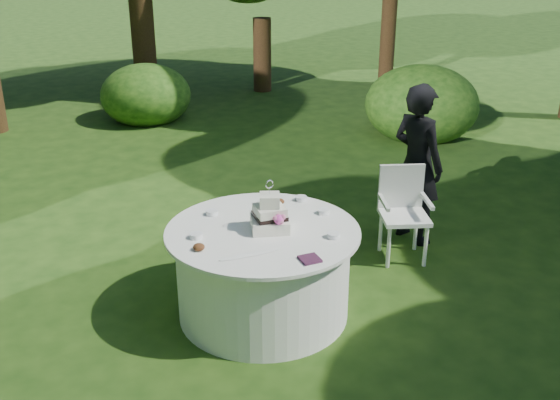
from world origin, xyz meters
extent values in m
plane|color=#1C3A10|center=(0.00, 0.00, 0.00)|extent=(80.00, 80.00, 0.00)
cube|color=#421C37|center=(0.12, -0.61, 0.78)|extent=(0.14, 0.14, 0.02)
ellipsoid|color=white|center=(-0.25, -0.37, 0.78)|extent=(0.48, 0.07, 0.01)
imported|color=black|center=(1.94, 0.71, 0.81)|extent=(0.53, 0.67, 1.63)
cylinder|color=white|center=(0.00, 0.00, 0.37)|extent=(1.40, 1.40, 0.74)
cylinder|color=white|center=(0.00, 0.00, 0.76)|extent=(1.56, 1.56, 0.03)
cube|color=white|center=(0.05, -0.02, 0.82)|extent=(0.36, 0.36, 0.10)
cube|color=white|center=(0.05, -0.02, 0.92)|extent=(0.24, 0.24, 0.10)
cube|color=white|center=(0.05, -0.02, 1.02)|extent=(0.20, 0.20, 0.10)
cube|color=black|center=(0.05, -0.02, 0.89)|extent=(0.25, 0.25, 0.03)
sphere|color=#F949C2|center=(0.08, -0.15, 0.91)|extent=(0.08, 0.08, 0.08)
cylinder|color=silver|center=(0.05, -0.02, 1.09)|extent=(0.01, 0.01, 0.05)
torus|color=white|center=(0.05, -0.02, 1.16)|extent=(0.07, 0.02, 0.07)
cube|color=white|center=(1.60, 0.38, 0.44)|extent=(0.55, 0.55, 0.04)
cube|color=silver|center=(1.67, 0.56, 0.68)|extent=(0.43, 0.18, 0.44)
cylinder|color=silver|center=(1.38, 0.27, 0.21)|extent=(0.04, 0.04, 0.42)
cylinder|color=white|center=(1.71, 0.15, 0.21)|extent=(0.04, 0.04, 0.42)
cylinder|color=white|center=(1.49, 0.60, 0.21)|extent=(0.04, 0.04, 0.42)
cylinder|color=white|center=(1.83, 0.49, 0.21)|extent=(0.04, 0.04, 0.42)
cube|color=silver|center=(1.41, 0.45, 0.60)|extent=(0.16, 0.38, 0.04)
cube|color=white|center=(1.80, 0.31, 0.60)|extent=(0.16, 0.38, 0.04)
cylinder|color=white|center=(0.45, -0.35, 0.79)|extent=(0.10, 0.10, 0.04)
cylinder|color=white|center=(0.53, 0.42, 0.79)|extent=(0.10, 0.10, 0.04)
cylinder|color=white|center=(-0.28, 0.43, 0.79)|extent=(0.10, 0.10, 0.04)
cylinder|color=white|center=(-0.53, 0.06, 0.79)|extent=(0.10, 0.10, 0.04)
cylinder|color=white|center=(0.59, 0.09, 0.79)|extent=(0.10, 0.10, 0.04)
ellipsoid|color=#562D16|center=(0.32, 0.42, 0.79)|extent=(0.09, 0.09, 0.05)
ellipsoid|color=#562D16|center=(-0.57, -0.14, 0.79)|extent=(0.09, 0.09, 0.05)
camera|label=1|loc=(-1.73, -4.38, 3.00)|focal=42.00mm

